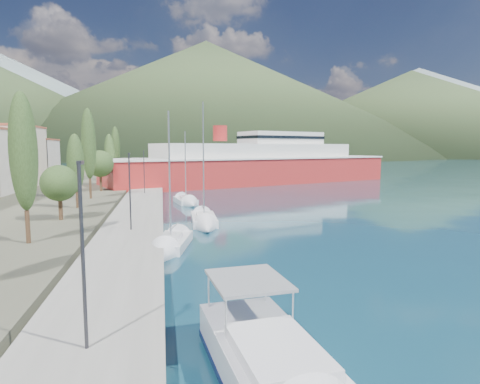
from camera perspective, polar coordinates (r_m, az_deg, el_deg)
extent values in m
plane|color=#133B4E|center=(139.63, -8.35, 3.29)|extent=(1400.00, 1400.00, 0.00)
cube|color=gray|center=(45.88, -14.05, -2.46)|extent=(5.00, 88.00, 0.80)
cone|color=gray|center=(709.46, -4.04, 13.03)|extent=(760.00, 760.00, 180.00)
cone|color=gray|center=(754.54, 23.89, 10.58)|extent=(640.00, 640.00, 140.00)
cone|color=#394C2A|center=(424.84, -4.78, 13.11)|extent=(480.00, 480.00, 115.00)
cone|color=#394C2A|center=(481.52, 23.03, 10.34)|extent=(420.00, 420.00, 90.00)
cube|color=beige|center=(78.57, -30.06, 4.35)|extent=(9.00, 13.00, 10.00)
cube|color=#9E5138|center=(78.63, -30.27, 8.10)|extent=(9.20, 13.20, 0.30)
cube|color=silver|center=(89.06, -27.73, 3.96)|extent=(9.00, 10.00, 8.00)
cube|color=#9E5138|center=(89.04, -27.87, 6.63)|extent=(9.20, 10.20, 0.30)
cylinder|color=#47301E|center=(31.29, -27.95, -4.41)|extent=(0.30, 0.30, 2.27)
ellipsoid|color=#344E23|center=(30.82, -28.45, 5.08)|extent=(1.80, 1.80, 8.06)
cylinder|color=#47301E|center=(40.03, -24.15, -2.18)|extent=(0.36, 0.36, 2.05)
sphere|color=#344E23|center=(39.78, -24.31, 1.16)|extent=(3.29, 3.29, 3.29)
cylinder|color=#47301E|center=(47.17, -22.14, -1.05)|extent=(0.30, 0.30, 1.77)
ellipsoid|color=#344E23|center=(46.85, -22.34, 3.83)|extent=(1.80, 1.80, 6.27)
cylinder|color=#47301E|center=(55.33, -20.50, 0.45)|extent=(0.30, 0.30, 2.55)
ellipsoid|color=#344E23|center=(55.08, -20.73, 6.45)|extent=(1.80, 1.80, 9.04)
cylinder|color=#47301E|center=(64.25, -19.18, 1.25)|extent=(0.36, 0.36, 2.53)
sphere|color=#344E23|center=(64.07, -19.28, 3.82)|extent=(4.04, 4.04, 4.04)
cylinder|color=#47301E|center=(75.54, -17.96, 1.79)|extent=(0.30, 0.30, 1.97)
ellipsoid|color=#344E23|center=(75.35, -18.08, 5.19)|extent=(1.80, 1.80, 6.98)
cylinder|color=#47301E|center=(85.45, -17.17, 2.45)|extent=(0.30, 0.30, 2.37)
ellipsoid|color=#344E23|center=(85.28, -17.28, 6.07)|extent=(1.80, 1.80, 8.42)
cylinder|color=#2D2D33|center=(13.76, -21.45, -8.71)|extent=(0.12, 0.12, 6.00)
cube|color=#2D2D33|center=(13.57, -21.77, 3.91)|extent=(0.15, 0.50, 0.12)
cylinder|color=#2D2D33|center=(32.58, -15.39, 0.00)|extent=(0.12, 0.12, 6.00)
cube|color=#2D2D33|center=(32.65, -15.51, 5.29)|extent=(0.15, 0.50, 0.12)
cylinder|color=#2D2D33|center=(58.67, -13.47, 2.78)|extent=(0.12, 0.12, 6.00)
cube|color=#2D2D33|center=(58.81, -13.54, 5.71)|extent=(0.15, 0.50, 0.12)
cube|color=silver|center=(13.26, 3.82, -22.86)|extent=(3.44, 7.27, 1.18)
cube|color=#0B0F34|center=(13.53, 3.80, -24.85)|extent=(3.50, 7.36, 0.24)
cube|color=silver|center=(12.20, 5.34, -21.63)|extent=(2.55, 3.63, 0.43)
cube|color=gray|center=(14.11, 1.16, -12.41)|extent=(2.72, 3.14, 0.11)
cube|color=silver|center=(30.07, -9.65, -7.27)|extent=(3.42, 5.79, 0.87)
cube|color=silver|center=(29.59, -9.82, -6.34)|extent=(1.80, 2.42, 0.34)
cylinder|color=silver|center=(28.95, -9.99, 2.25)|extent=(0.12, 0.12, 9.15)
cone|color=silver|center=(26.80, -11.23, -8.99)|extent=(2.75, 2.98, 2.22)
cube|color=silver|center=(39.11, -5.18, -4.03)|extent=(2.50, 6.36, 0.89)
cube|color=silver|center=(38.59, -5.14, -3.28)|extent=(1.45, 2.56, 0.34)
cylinder|color=silver|center=(38.07, -5.22, 4.56)|extent=(0.12, 0.12, 10.82)
cone|color=silver|center=(35.17, -4.76, -5.20)|extent=(2.37, 3.01, 2.26)
cube|color=silver|center=(53.09, -7.78, -1.32)|extent=(3.08, 5.38, 0.87)
cube|color=silver|center=(52.69, -7.70, -0.75)|extent=(1.67, 2.23, 0.34)
cylinder|color=silver|center=(52.34, -7.77, 3.81)|extent=(0.12, 0.12, 8.68)
cone|color=silver|center=(49.97, -6.91, -1.79)|extent=(2.60, 2.72, 2.22)
cube|color=#B52623|center=(81.74, 2.31, 2.84)|extent=(60.80, 32.40, 5.81)
cube|color=silver|center=(81.62, 2.32, 4.88)|extent=(61.33, 32.90, 0.31)
cube|color=silver|center=(81.59, 2.32, 5.75)|extent=(42.55, 24.00, 3.11)
cube|color=silver|center=(85.20, 5.86, 7.63)|extent=(18.48, 13.05, 2.49)
cylinder|color=#B52623|center=(77.37, -2.86, 8.33)|extent=(2.70, 2.70, 2.91)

